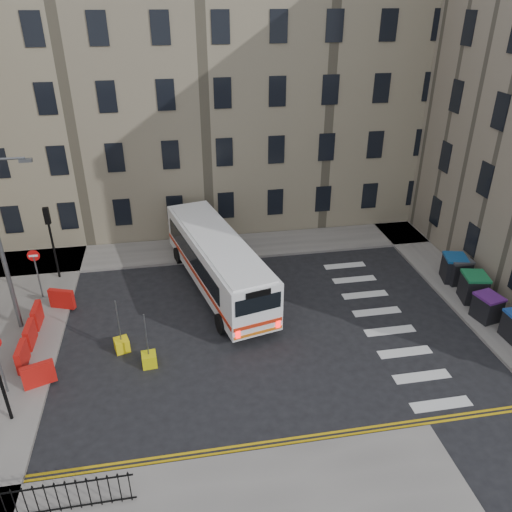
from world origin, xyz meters
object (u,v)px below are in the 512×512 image
object	(u,v)px
bollard_chevron	(149,360)
bollard_yellow	(122,345)
wheelie_bin_e	(454,268)
streetlamp	(0,246)
wheelie_bin_b	(487,307)
wheelie_bin_d	(457,269)
bus	(217,260)
wheelie_bin_c	(473,287)

from	to	relation	value
bollard_chevron	bollard_yellow	bearing A→B (deg)	134.38
bollard_yellow	wheelie_bin_e	bearing A→B (deg)	9.57
streetlamp	wheelie_bin_e	xyz separation A→B (m)	(22.13, 0.44, -3.47)
wheelie_bin_b	wheelie_bin_d	size ratio (longest dim) A/B	0.96
bus	wheelie_bin_c	xyz separation A→B (m)	(12.53, -3.63, -0.80)
bus	bollard_yellow	world-z (taller)	bus
streetlamp	wheelie_bin_c	world-z (taller)	streetlamp
bus	bollard_yellow	size ratio (longest dim) A/B	18.24
wheelie_bin_b	wheelie_bin_d	bearing A→B (deg)	70.77
bus	wheelie_bin_c	world-z (taller)	bus
wheelie_bin_c	wheelie_bin_e	distance (m)	2.04
wheelie_bin_d	bollard_chevron	bearing A→B (deg)	-166.60
wheelie_bin_b	bollard_chevron	distance (m)	15.83
wheelie_bin_c	wheelie_bin_e	bearing A→B (deg)	99.79
bus	wheelie_bin_c	bearing A→B (deg)	-29.38
wheelie_bin_c	wheelie_bin_e	world-z (taller)	wheelie_bin_c
wheelie_bin_d	bollard_chevron	size ratio (longest dim) A/B	2.35
bus	wheelie_bin_e	xyz separation A→B (m)	(12.61, -1.60, -0.81)
streetlamp	bus	bearing A→B (deg)	12.11
streetlamp	wheelie_bin_d	world-z (taller)	streetlamp
bus	streetlamp	bearing A→B (deg)	178.88
wheelie_bin_e	bollard_yellow	size ratio (longest dim) A/B	2.53
bus	bollard_yellow	xyz separation A→B (m)	(-4.75, -4.53, -1.38)
bus	wheelie_bin_b	distance (m)	13.38
bus	wheelie_bin_e	distance (m)	12.74
wheelie_bin_b	bollard_chevron	size ratio (longest dim) A/B	2.24
wheelie_bin_c	wheelie_bin_b	bearing A→B (deg)	-87.38
streetlamp	wheelie_bin_d	xyz separation A→B (m)	(22.23, 0.26, -3.48)
wheelie_bin_d	wheelie_bin_e	bearing A→B (deg)	118.91
wheelie_bin_e	bollard_chevron	distance (m)	16.70
bus	bollard_yellow	distance (m)	6.70
bus	wheelie_bin_d	distance (m)	12.87
wheelie_bin_b	wheelie_bin_c	world-z (taller)	wheelie_bin_c
wheelie_bin_c	bus	bearing A→B (deg)	175.81
bollard_yellow	bollard_chevron	bearing A→B (deg)	-45.62
bollard_chevron	bus	bearing A→B (deg)	58.28
wheelie_bin_d	wheelie_bin_c	bearing A→B (deg)	-95.89
wheelie_bin_c	wheelie_bin_d	xyz separation A→B (m)	(0.18, 1.85, -0.02)
streetlamp	wheelie_bin_b	world-z (taller)	streetlamp
streetlamp	bollard_chevron	world-z (taller)	streetlamp
wheelie_bin_e	bollard_chevron	bearing A→B (deg)	-151.06
wheelie_bin_e	bollard_yellow	bearing A→B (deg)	-155.89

